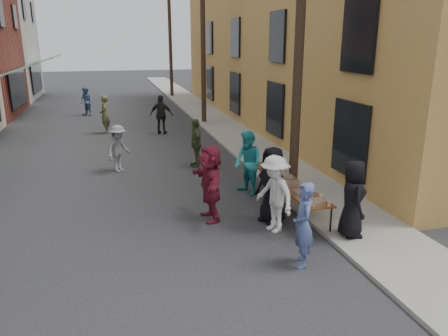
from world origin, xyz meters
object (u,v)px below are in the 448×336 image
catering_tray_sausage (316,201)px  server (353,199)px  utility_pole_mid (203,37)px  guest_front_c (248,163)px  utility_pole_far (170,38)px  utility_pole_near (300,35)px  guest_front_a (272,185)px  serving_table (288,183)px

catering_tray_sausage → server: 0.84m
utility_pole_mid → guest_front_c: (-1.19, -11.46, -3.56)m
utility_pole_far → catering_tray_sausage: 26.71m
utility_pole_far → catering_tray_sausage: size_ratio=18.00×
server → utility_pole_near: bearing=14.4°
catering_tray_sausage → guest_front_c: 3.07m
catering_tray_sausage → guest_front_a: size_ratio=0.26×
utility_pole_near → utility_pole_far: 24.00m
guest_front_a → server: size_ratio=1.09×
utility_pole_mid → serving_table: 13.35m
serving_table → utility_pole_near: bearing=57.9°
utility_pole_far → catering_tray_sausage: utility_pole_far is taller
utility_pole_near → guest_front_c: utility_pole_near is taller
utility_pole_near → server: 4.61m
utility_pole_mid → utility_pole_far: size_ratio=1.00×
utility_pole_mid → catering_tray_sausage: (-0.50, -14.45, -3.71)m
serving_table → server: server is taller
utility_pole_near → guest_front_c: 3.79m
utility_pole_near → server: (0.12, -2.97, -3.52)m
guest_front_a → server: guest_front_a is taller
utility_pole_mid → server: utility_pole_mid is taller
utility_pole_near → guest_front_c: bearing=155.5°
serving_table → guest_front_c: (-0.69, 1.34, 0.23)m
utility_pole_mid → guest_front_c: size_ratio=4.79×
server → serving_table: bearing=28.1°
utility_pole_far → serving_table: utility_pole_far is taller
utility_pole_mid → guest_front_a: (-1.25, -13.56, -3.54)m
utility_pole_far → guest_front_a: 25.83m
utility_pole_mid → guest_front_a: size_ratio=4.68×
catering_tray_sausage → guest_front_c: guest_front_c is taller
utility_pole_far → server: bearing=-89.7°
utility_pole_far → serving_table: (-0.50, -24.80, -3.79)m
catering_tray_sausage → guest_front_c: (-0.69, 2.99, 0.15)m
catering_tray_sausage → server: (0.62, -0.53, 0.19)m
server → utility_pole_far: bearing=12.3°
utility_pole_near → server: size_ratio=5.10×
serving_table → catering_tray_sausage: bearing=-90.0°
serving_table → catering_tray_sausage: 1.65m
utility_pole_mid → server: size_ratio=5.10×
guest_front_c → server: (1.32, -3.51, 0.04)m
utility_pole_far → serving_table: bearing=-91.2°
serving_table → server: (0.62, -2.18, 0.27)m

